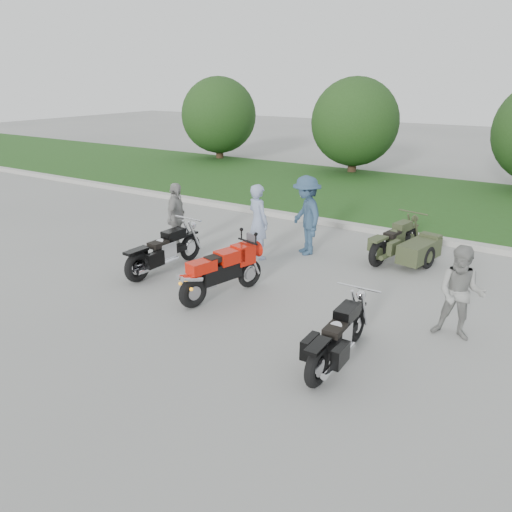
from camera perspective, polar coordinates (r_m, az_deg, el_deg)
The scene contains 13 objects.
ground at distance 9.19m, azimuth -4.25°, elevation -5.88°, with size 80.00×80.00×0.00m, color #9F9F99.
curb at distance 14.10m, azimuth 10.49°, elevation 3.44°, with size 60.00×0.30×0.15m, color #B1AEA6.
grass_strip at distance 17.91m, azimuth 15.66°, elevation 6.51°, with size 60.00×8.00×0.14m, color #24591E.
tree_far_left at distance 25.15m, azimuth -4.28°, elevation 15.75°, with size 3.60×3.60×4.00m.
tree_mid_left at distance 21.70m, azimuth 11.23°, elevation 14.79°, with size 3.60×3.60×4.00m.
sportbike_red at distance 9.38m, azimuth -4.07°, elevation -1.67°, with size 0.70×1.93×0.93m.
cruiser_left at distance 10.83m, azimuth -10.68°, elevation 0.37°, with size 0.39×2.20×0.85m.
cruiser_right at distance 7.39m, azimuth 9.22°, elevation -9.43°, with size 0.35×2.04×0.79m.
cruiser_sidecar at distance 11.66m, azimuth 17.01°, elevation 0.97°, with size 1.27×2.10×0.81m.
person_stripe at distance 11.37m, azimuth 0.24°, elevation 3.94°, with size 0.63×0.41×1.73m, color #8A9BBC.
person_grey at distance 8.48m, azimuth 22.34°, elevation -3.97°, with size 0.75×0.59×1.55m, color gray.
person_denim at distance 11.69m, azimuth 5.75°, elevation 4.63°, with size 1.20×0.69×1.86m, color #314C67.
person_back at distance 12.02m, azimuth -9.08°, elevation 4.38°, with size 0.97×0.40×1.65m, color #9A9994.
Camera 1 is at (5.03, -6.58, 3.99)m, focal length 35.00 mm.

